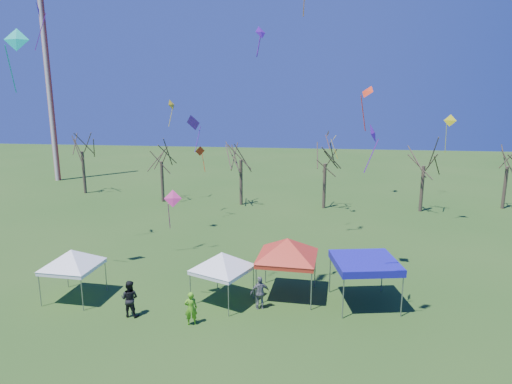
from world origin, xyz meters
TOP-DOWN VIEW (x-y plane):
  - ground at (0.00, 0.00)m, footprint 140.00×140.00m
  - radio_mast at (-28.00, 34.00)m, footprint 0.70×0.70m
  - tree_0 at (-20.85, 27.38)m, footprint 3.83×3.83m
  - tree_1 at (-10.77, 24.65)m, footprint 3.42×3.42m
  - tree_2 at (-2.37, 24.38)m, footprint 3.71×3.71m
  - tree_3 at (6.03, 24.04)m, footprint 3.59×3.59m
  - tree_4 at (15.36, 24.00)m, footprint 3.58×3.58m
  - tree_5 at (23.72, 26.07)m, footprint 3.39×3.39m
  - tent_white_west at (-8.46, 2.03)m, footprint 3.83×3.83m
  - tent_white_mid at (-0.02, 2.67)m, footprint 3.57×3.57m
  - tent_red at (3.51, 3.87)m, footprint 4.55×4.55m
  - tent_blue at (7.79, 3.35)m, footprint 3.89×3.89m
  - person_green at (-1.11, -0.03)m, footprint 0.74×0.60m
  - person_grey at (2.17, 2.10)m, footprint 1.17×0.80m
  - person_dark at (-4.51, 0.43)m, footprint 1.01×0.81m
  - kite_7 at (-13.56, 9.60)m, footprint 0.99×1.16m
  - kite_11 at (-5.52, 18.24)m, footprint 1.61×1.24m
  - kite_2 at (-9.48, 24.85)m, footprint 0.74×1.18m
  - kite_1 at (-2.55, 2.24)m, footprint 1.01×0.58m
  - kite_13 at (-5.63, 20.68)m, footprint 0.93×0.84m
  - kite_27 at (7.61, 1.54)m, footprint 0.74×1.02m
  - kite_14 at (-11.71, 4.07)m, footprint 1.44×1.04m
  - kite_22 at (6.69, 21.04)m, footprint 0.72×0.77m
  - kite_17 at (7.81, 6.94)m, footprint 1.04×1.08m
  - kite_25 at (2.03, 3.19)m, footprint 0.68×0.72m
  - kite_19 at (6.11, 21.88)m, footprint 0.48×0.70m
  - kite_12 at (16.13, 19.68)m, footprint 1.04×0.71m

SIDE VIEW (x-z plane):
  - ground at x=0.00m, z-range 0.00..0.00m
  - person_green at x=-1.11m, z-range 0.00..1.76m
  - person_grey at x=2.17m, z-range 0.00..1.84m
  - person_dark at x=-4.51m, z-range 0.00..1.97m
  - tent_blue at x=7.79m, z-range 1.10..3.72m
  - tent_white_mid at x=-0.02m, z-range 1.04..4.41m
  - tent_white_west at x=-8.46m, z-range 1.04..4.42m
  - tent_red at x=3.51m, z-range 1.24..5.26m
  - tree_5 at x=23.72m, z-range 2.00..9.46m
  - tree_1 at x=-10.77m, z-range 2.02..9.56m
  - kite_13 at x=-5.63m, z-range 4.74..7.17m
  - kite_1 at x=-2.55m, z-range 4.88..7.06m
  - tree_4 at x=15.36m, z-range 2.12..10.00m
  - tree_3 at x=6.03m, z-range 2.12..10.03m
  - tree_2 at x=-2.37m, z-range 2.20..10.38m
  - tree_0 at x=-20.85m, z-range 2.27..10.70m
  - kite_22 at x=6.69m, z-range 6.09..8.36m
  - kite_19 at x=6.11m, z-range 6.66..8.50m
  - kite_11 at x=-5.52m, z-range 7.18..10.42m
  - kite_12 at x=16.13m, z-range 7.37..10.63m
  - kite_27 at x=7.61m, z-range 8.44..10.77m
  - kite_2 at x=-9.48m, z-range 8.68..11.42m
  - kite_17 at x=7.81m, z-range 10.13..12.80m
  - radio_mast at x=-28.00m, z-range 0.00..25.00m
  - kite_14 at x=-11.71m, z-range 12.55..16.10m
  - kite_25 at x=2.03m, z-range 13.64..15.16m
  - kite_7 at x=-13.56m, z-range 15.16..18.38m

